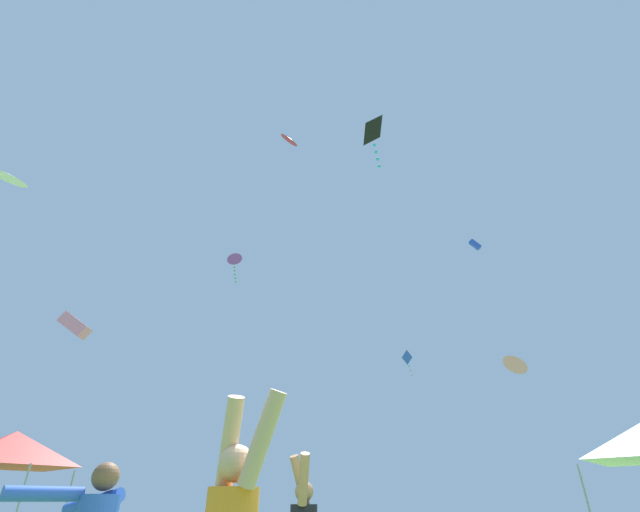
{
  "coord_description": "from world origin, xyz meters",
  "views": [
    {
      "loc": [
        -0.34,
        -4.11,
        1.33
      ],
      "look_at": [
        0.87,
        15.67,
        12.62
      ],
      "focal_mm": 24.68,
      "sensor_mm": 36.0,
      "label": 1
    }
  ],
  "objects_px": {
    "kite_purple_delta": "(235,259)",
    "kite_white_delta": "(8,176)",
    "kite_pink_delta": "(515,364)",
    "kite_blue_box": "(475,245)",
    "kite_red_delta": "(290,139)",
    "kite_blue_diamond": "(407,358)",
    "kite_pink_box": "(75,325)",
    "canopy_tent_red": "(12,449)",
    "kite_black_diamond": "(372,133)"
  },
  "relations": [
    {
      "from": "kite_pink_delta",
      "to": "kite_purple_delta",
      "type": "relative_size",
      "value": 0.72
    },
    {
      "from": "kite_pink_delta",
      "to": "kite_purple_delta",
      "type": "xyz_separation_m",
      "value": [
        -18.33,
        7.14,
        10.47
      ]
    },
    {
      "from": "kite_blue_box",
      "to": "kite_pink_delta",
      "type": "height_order",
      "value": "kite_blue_box"
    },
    {
      "from": "kite_red_delta",
      "to": "kite_white_delta",
      "type": "distance_m",
      "value": 18.73
    },
    {
      "from": "kite_blue_box",
      "to": "kite_pink_delta",
      "type": "bearing_deg",
      "value": -110.49
    },
    {
      "from": "kite_purple_delta",
      "to": "canopy_tent_red",
      "type": "bearing_deg",
      "value": -100.7
    },
    {
      "from": "kite_black_diamond",
      "to": "kite_blue_box",
      "type": "bearing_deg",
      "value": 56.95
    },
    {
      "from": "canopy_tent_red",
      "to": "kite_pink_delta",
      "type": "relative_size",
      "value": 1.9
    },
    {
      "from": "kite_red_delta",
      "to": "canopy_tent_red",
      "type": "bearing_deg",
      "value": -134.77
    },
    {
      "from": "kite_pink_delta",
      "to": "kite_blue_box",
      "type": "bearing_deg",
      "value": 69.51
    },
    {
      "from": "kite_white_delta",
      "to": "kite_purple_delta",
      "type": "bearing_deg",
      "value": 76.82
    },
    {
      "from": "kite_black_diamond",
      "to": "kite_white_delta",
      "type": "height_order",
      "value": "kite_black_diamond"
    },
    {
      "from": "kite_blue_diamond",
      "to": "kite_purple_delta",
      "type": "bearing_deg",
      "value": -176.83
    },
    {
      "from": "canopy_tent_red",
      "to": "kite_blue_diamond",
      "type": "xyz_separation_m",
      "value": [
        17.21,
        18.05,
        8.43
      ]
    },
    {
      "from": "kite_blue_diamond",
      "to": "kite_pink_box",
      "type": "bearing_deg",
      "value": -138.91
    },
    {
      "from": "kite_purple_delta",
      "to": "kite_blue_diamond",
      "type": "bearing_deg",
      "value": 3.17
    },
    {
      "from": "kite_blue_diamond",
      "to": "kite_purple_delta",
      "type": "relative_size",
      "value": 0.74
    },
    {
      "from": "kite_pink_delta",
      "to": "kite_white_delta",
      "type": "height_order",
      "value": "kite_white_delta"
    },
    {
      "from": "kite_black_diamond",
      "to": "kite_blue_diamond",
      "type": "bearing_deg",
      "value": 73.64
    },
    {
      "from": "canopy_tent_red",
      "to": "kite_blue_diamond",
      "type": "distance_m",
      "value": 26.32
    },
    {
      "from": "kite_purple_delta",
      "to": "kite_white_delta",
      "type": "distance_m",
      "value": 22.1
    },
    {
      "from": "kite_blue_diamond",
      "to": "kite_pink_delta",
      "type": "bearing_deg",
      "value": -61.02
    },
    {
      "from": "kite_blue_diamond",
      "to": "kite_white_delta",
      "type": "xyz_separation_m",
      "value": [
        -18.63,
        -20.8,
        -0.21
      ]
    },
    {
      "from": "kite_pink_box",
      "to": "kite_black_diamond",
      "type": "xyz_separation_m",
      "value": [
        11.89,
        -4.45,
        6.99
      ]
    },
    {
      "from": "kite_pink_box",
      "to": "kite_purple_delta",
      "type": "height_order",
      "value": "kite_purple_delta"
    },
    {
      "from": "kite_blue_diamond",
      "to": "kite_pink_delta",
      "type": "xyz_separation_m",
      "value": [
        4.38,
        -7.92,
        -2.59
      ]
    },
    {
      "from": "kite_blue_box",
      "to": "kite_black_diamond",
      "type": "height_order",
      "value": "kite_blue_box"
    },
    {
      "from": "kite_purple_delta",
      "to": "kite_white_delta",
      "type": "xyz_separation_m",
      "value": [
        -4.69,
        -20.02,
        -8.09
      ]
    },
    {
      "from": "kite_purple_delta",
      "to": "kite_white_delta",
      "type": "height_order",
      "value": "kite_purple_delta"
    },
    {
      "from": "kite_blue_box",
      "to": "kite_blue_diamond",
      "type": "height_order",
      "value": "kite_blue_box"
    },
    {
      "from": "kite_purple_delta",
      "to": "kite_red_delta",
      "type": "bearing_deg",
      "value": -65.12
    },
    {
      "from": "kite_red_delta",
      "to": "kite_blue_box",
      "type": "height_order",
      "value": "kite_red_delta"
    },
    {
      "from": "kite_blue_box",
      "to": "kite_pink_box",
      "type": "bearing_deg",
      "value": -147.32
    },
    {
      "from": "kite_blue_diamond",
      "to": "kite_purple_delta",
      "type": "height_order",
      "value": "kite_purple_delta"
    },
    {
      "from": "kite_black_diamond",
      "to": "kite_purple_delta",
      "type": "relative_size",
      "value": 0.91
    },
    {
      "from": "kite_pink_box",
      "to": "kite_black_diamond",
      "type": "relative_size",
      "value": 0.62
    },
    {
      "from": "kite_pink_box",
      "to": "kite_pink_delta",
      "type": "bearing_deg",
      "value": 18.85
    },
    {
      "from": "canopy_tent_red",
      "to": "kite_pink_box",
      "type": "bearing_deg",
      "value": 101.76
    },
    {
      "from": "canopy_tent_red",
      "to": "kite_black_diamond",
      "type": "xyz_separation_m",
      "value": [
        11.36,
        -1.88,
        11.89
      ]
    },
    {
      "from": "kite_blue_box",
      "to": "kite_purple_delta",
      "type": "height_order",
      "value": "kite_blue_box"
    },
    {
      "from": "kite_blue_box",
      "to": "kite_pink_delta",
      "type": "xyz_separation_m",
      "value": [
        -3.27,
        -8.74,
        -13.68
      ]
    },
    {
      "from": "kite_purple_delta",
      "to": "kite_white_delta",
      "type": "bearing_deg",
      "value": -103.18
    },
    {
      "from": "kite_pink_delta",
      "to": "kite_black_diamond",
      "type": "height_order",
      "value": "kite_black_diamond"
    },
    {
      "from": "kite_red_delta",
      "to": "kite_blue_diamond",
      "type": "relative_size",
      "value": 1.01
    },
    {
      "from": "kite_pink_box",
      "to": "kite_black_diamond",
      "type": "distance_m",
      "value": 14.5
    },
    {
      "from": "kite_blue_box",
      "to": "kite_purple_delta",
      "type": "bearing_deg",
      "value": -175.79
    },
    {
      "from": "kite_red_delta",
      "to": "kite_blue_box",
      "type": "bearing_deg",
      "value": 32.93
    },
    {
      "from": "kite_blue_box",
      "to": "kite_white_delta",
      "type": "relative_size",
      "value": 0.63
    },
    {
      "from": "kite_blue_box",
      "to": "kite_black_diamond",
      "type": "distance_m",
      "value": 25.9
    },
    {
      "from": "kite_pink_delta",
      "to": "kite_purple_delta",
      "type": "bearing_deg",
      "value": 158.7
    }
  ]
}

